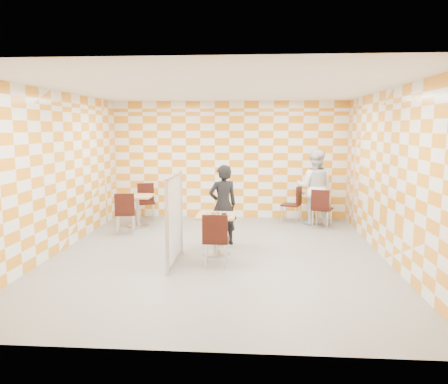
# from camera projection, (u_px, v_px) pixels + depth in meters

# --- Properties ---
(room_shell) EXTENTS (7.00, 7.00, 7.00)m
(room_shell) POSITION_uv_depth(u_px,v_px,m) (220.00, 171.00, 8.34)
(room_shell) COLOR gray
(room_shell) RESTS_ON ground
(main_table) EXTENTS (0.70, 0.70, 0.75)m
(main_table) POSITION_uv_depth(u_px,v_px,m) (216.00, 228.00, 8.01)
(main_table) COLOR tan
(main_table) RESTS_ON ground
(second_table) EXTENTS (0.70, 0.70, 0.75)m
(second_table) POSITION_uv_depth(u_px,v_px,m) (317.00, 202.00, 10.73)
(second_table) COLOR tan
(second_table) RESTS_ON ground
(empty_table) EXTENTS (0.70, 0.70, 0.75)m
(empty_table) POSITION_uv_depth(u_px,v_px,m) (138.00, 205.00, 10.31)
(empty_table) COLOR tan
(empty_table) RESTS_ON ground
(chair_main_front) EXTENTS (0.43, 0.44, 0.92)m
(chair_main_front) POSITION_uv_depth(u_px,v_px,m) (216.00, 236.00, 7.22)
(chair_main_front) COLOR black
(chair_main_front) RESTS_ON ground
(chair_second_front) EXTENTS (0.56, 0.56, 0.92)m
(chair_second_front) POSITION_uv_depth(u_px,v_px,m) (321.00, 206.00, 10.06)
(chair_second_front) COLOR black
(chair_second_front) RESTS_ON ground
(chair_second_side) EXTENTS (0.55, 0.55, 0.92)m
(chair_second_side) POSITION_uv_depth(u_px,v_px,m) (295.00, 201.00, 10.67)
(chair_second_side) COLOR black
(chair_second_side) RESTS_ON ground
(chair_empty_near) EXTENTS (0.50, 0.51, 0.92)m
(chair_empty_near) POSITION_uv_depth(u_px,v_px,m) (125.00, 210.00, 9.52)
(chair_empty_near) COLOR black
(chair_empty_near) RESTS_ON ground
(chair_empty_far) EXTENTS (0.53, 0.54, 0.92)m
(chair_empty_far) POSITION_uv_depth(u_px,v_px,m) (146.00, 198.00, 11.09)
(chair_empty_far) COLOR black
(chair_empty_far) RESTS_ON ground
(partition) EXTENTS (0.08, 1.38, 1.55)m
(partition) POSITION_uv_depth(u_px,v_px,m) (175.00, 218.00, 7.44)
(partition) COLOR white
(partition) RESTS_ON ground
(man_dark) EXTENTS (0.69, 0.59, 1.61)m
(man_dark) POSITION_uv_depth(u_px,v_px,m) (223.00, 205.00, 8.65)
(man_dark) COLOR black
(man_dark) RESTS_ON ground
(man_white) EXTENTS (1.01, 0.86, 1.82)m
(man_white) POSITION_uv_depth(u_px,v_px,m) (315.00, 187.00, 10.48)
(man_white) COLOR white
(man_white) RESTS_ON ground
(pizza_on_foil) EXTENTS (0.40, 0.40, 0.04)m
(pizza_on_foil) POSITION_uv_depth(u_px,v_px,m) (216.00, 214.00, 7.95)
(pizza_on_foil) COLOR silver
(pizza_on_foil) RESTS_ON main_table
(sport_bottle) EXTENTS (0.06, 0.06, 0.20)m
(sport_bottle) POSITION_uv_depth(u_px,v_px,m) (308.00, 189.00, 10.78)
(sport_bottle) COLOR white
(sport_bottle) RESTS_ON second_table
(soda_bottle) EXTENTS (0.07, 0.07, 0.23)m
(soda_bottle) POSITION_uv_depth(u_px,v_px,m) (320.00, 188.00, 10.76)
(soda_bottle) COLOR black
(soda_bottle) RESTS_ON second_table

